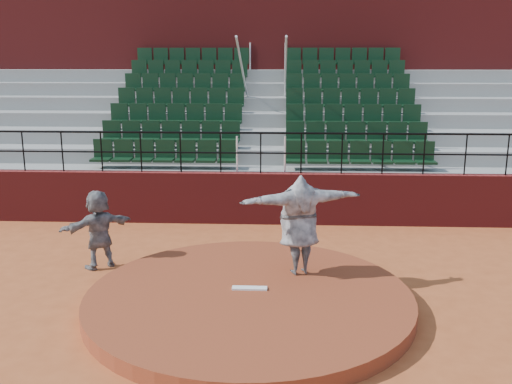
{
  "coord_description": "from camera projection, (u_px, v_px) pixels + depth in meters",
  "views": [
    {
      "loc": [
        0.53,
        -8.93,
        4.11
      ],
      "look_at": [
        0.0,
        2.5,
        1.4
      ],
      "focal_mm": 40.0,
      "sensor_mm": 36.0,
      "label": 1
    }
  ],
  "objects": [
    {
      "name": "seating_deck",
      "position": [
        265.0,
        145.0,
        17.72
      ],
      "size": [
        24.0,
        5.97,
        4.63
      ],
      "color": "gray",
      "rests_on": "ground"
    },
    {
      "name": "press_box_facade",
      "position": [
        269.0,
        73.0,
        21.08
      ],
      "size": [
        24.0,
        3.0,
        7.1
      ],
      "primitive_type": "cube",
      "color": "maroon",
      "rests_on": "ground"
    },
    {
      "name": "boundary_wall",
      "position": [
        261.0,
        198.0,
        14.36
      ],
      "size": [
        24.0,
        0.3,
        1.3
      ],
      "primitive_type": "cube",
      "color": "maroon",
      "rests_on": "ground"
    },
    {
      "name": "pitching_rubber",
      "position": [
        250.0,
        288.0,
        9.74
      ],
      "size": [
        0.6,
        0.15,
        0.03
      ],
      "primitive_type": "cube",
      "color": "white",
      "rests_on": "pitchers_mound"
    },
    {
      "name": "pitcher",
      "position": [
        299.0,
        225.0,
        10.28
      ],
      "size": [
        2.33,
        1.28,
        1.83
      ],
      "primitive_type": "imported",
      "rotation": [
        0.0,
        0.0,
        3.45
      ],
      "color": "black",
      "rests_on": "pitchers_mound"
    },
    {
      "name": "ground",
      "position": [
        249.0,
        306.0,
        9.65
      ],
      "size": [
        90.0,
        90.0,
        0.0
      ],
      "primitive_type": "plane",
      "color": "#AD5127",
      "rests_on": "ground"
    },
    {
      "name": "wall_railing",
      "position": [
        261.0,
        144.0,
        14.04
      ],
      "size": [
        24.04,
        0.05,
        1.03
      ],
      "color": "black",
      "rests_on": "boundary_wall"
    },
    {
      "name": "fielder",
      "position": [
        99.0,
        229.0,
        11.28
      ],
      "size": [
        1.44,
        1.29,
        1.59
      ],
      "primitive_type": "imported",
      "rotation": [
        0.0,
        0.0,
        3.82
      ],
      "color": "black",
      "rests_on": "ground"
    },
    {
      "name": "pitchers_mound",
      "position": [
        249.0,
        299.0,
        9.62
      ],
      "size": [
        5.5,
        5.5,
        0.25
      ],
      "primitive_type": "cylinder",
      "color": "brown",
      "rests_on": "ground"
    }
  ]
}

